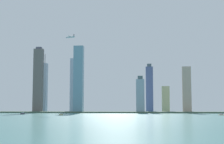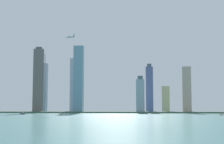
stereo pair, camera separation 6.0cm
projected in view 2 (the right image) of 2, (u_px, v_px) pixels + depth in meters
ground_plane at (88, 122)px, 368.49m from camera, size 6000.00×6000.00×0.00m
waterfront_pier at (123, 112)px, 867.26m from camera, size 1001.15×47.66×3.73m
skyscraper_0 at (149, 89)px, 943.78m from camera, size 20.27×15.27×136.81m
skyscraper_1 at (166, 99)px, 949.77m from camera, size 21.14×23.19×73.75m
skyscraper_2 at (38, 80)px, 915.57m from camera, size 24.80×15.54×179.53m
skyscraper_3 at (79, 79)px, 896.79m from camera, size 25.35×19.18×178.71m
skyscraper_5 at (140, 95)px, 891.68m from camera, size 21.63×27.76×97.74m
skyscraper_8 at (187, 90)px, 875.06m from camera, size 22.10×12.82×120.66m
skyscraper_9 at (44, 88)px, 975.84m from camera, size 13.39×20.45×169.21m
skyscraper_10 at (76, 85)px, 985.04m from camera, size 27.51×27.89×156.95m
boat_0 at (23, 114)px, 732.34m from camera, size 10.03×10.52×4.54m
boat_1 at (61, 114)px, 668.70m from camera, size 7.51×2.86×4.77m
boat_3 at (221, 115)px, 656.84m from camera, size 12.90×6.96×9.79m
airplane at (70, 37)px, 824.59m from camera, size 24.64×24.15×7.73m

